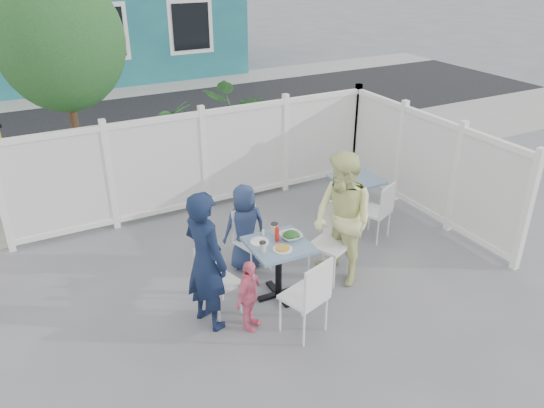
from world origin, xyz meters
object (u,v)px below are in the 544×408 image
main_table (279,255)px  chair_right (334,236)px  woman (343,220)px  chair_left (214,279)px  man (206,261)px  spare_table (356,188)px  boy (245,227)px  chair_near (310,293)px  chair_back (249,235)px  toddler (249,296)px

main_table → chair_right: 0.84m
chair_right → woman: (0.02, -0.13, 0.29)m
chair_left → chair_right: bearing=77.3°
main_table → man: man is taller
spare_table → man: 3.16m
chair_left → boy: size_ratio=0.74×
main_table → boy: bearing=94.5°
chair_right → chair_near: chair_right is taller
main_table → chair_right: bearing=6.4°
chair_back → chair_right: bearing=128.9°
chair_back → chair_near: size_ratio=0.90×
chair_left → spare_table: bearing=96.8°
spare_table → chair_back: chair_back is taller
main_table → chair_near: (-0.05, -0.78, -0.02)m
man → woman: (1.79, 0.03, 0.04)m
chair_back → toddler: (-0.54, -1.10, -0.07)m
woman → toddler: 1.52m
man → woman: woman is taller
chair_left → boy: bearing=120.5°
chair_back → toddler: 1.23m
chair_left → chair_near: size_ratio=0.91×
spare_table → chair_back: size_ratio=0.83×
chair_right → man: size_ratio=0.59×
chair_left → toddler: size_ratio=1.01×
toddler → man: bearing=103.8°
chair_near → man: (-0.88, 0.71, 0.26)m
main_table → chair_left: 0.82m
chair_near → man: 1.16m
chair_near → boy: boy is taller
main_table → chair_back: size_ratio=0.87×
chair_left → woman: bearing=72.7°
main_table → toddler: (-0.57, -0.37, -0.14)m
chair_near → chair_back: bearing=71.8°
toddler → chair_left: bearing=86.8°
chair_right → chair_back: bearing=29.3°
chair_right → boy: bearing=27.9°
main_table → woman: (0.86, -0.04, 0.28)m
woman → boy: bearing=-137.2°
main_table → chair_near: bearing=-93.7°
main_table → man: 0.96m
spare_table → chair_near: bearing=-136.1°
main_table → chair_right: size_ratio=0.76×
spare_table → boy: 2.07m
chair_near → woman: 1.21m
chair_left → woman: (1.67, -0.04, 0.35)m
chair_right → chair_back: 1.08m
main_table → chair_right: chair_right is taller
main_table → chair_left: chair_left is taller
main_table → chair_near: chair_near is taller
boy → toddler: (-0.50, -1.16, -0.15)m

